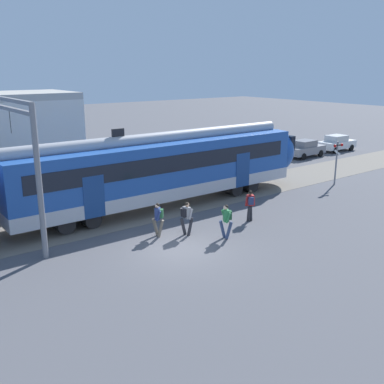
{
  "coord_description": "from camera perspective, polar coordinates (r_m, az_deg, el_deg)",
  "views": [
    {
      "loc": [
        -10.85,
        -15.17,
        7.8
      ],
      "look_at": [
        2.69,
        2.65,
        1.6
      ],
      "focal_mm": 42.0,
      "sensor_mm": 36.0,
      "label": 1
    }
  ],
  "objects": [
    {
      "name": "ground_plane",
      "position": [
        20.22,
        -1.55,
        -7.22
      ],
      "size": [
        160.0,
        160.0,
        0.0
      ],
      "primitive_type": "plane",
      "color": "#515156"
    },
    {
      "name": "pedestrian_navy",
      "position": [
        21.37,
        -4.31,
        -3.14
      ],
      "size": [
        0.51,
        0.67,
        1.67
      ],
      "color": "#6B6051",
      "rests_on": "ground"
    },
    {
      "name": "pedestrian_grey",
      "position": [
        21.47,
        -0.72,
        -3.01
      ],
      "size": [
        0.64,
        0.53,
        1.67
      ],
      "color": "#28282D",
      "rests_on": "ground"
    },
    {
      "name": "pedestrian_green",
      "position": [
        21.12,
        4.39,
        -3.37
      ],
      "size": [
        0.55,
        0.67,
        1.67
      ],
      "color": "navy",
      "rests_on": "ground"
    },
    {
      "name": "pedestrian_red",
      "position": [
        23.62,
        7.4,
        -1.41
      ],
      "size": [
        0.66,
        0.56,
        1.67
      ],
      "color": "#28282D",
      "rests_on": "ground"
    },
    {
      "name": "parked_car_silver",
      "position": [
        38.13,
        9.36,
        4.66
      ],
      "size": [
        4.01,
        1.78,
        1.54
      ],
      "color": "#B7BABF",
      "rests_on": "ground"
    },
    {
      "name": "parked_car_grey",
      "position": [
        41.96,
        14.18,
        5.38
      ],
      "size": [
        4.05,
        1.86,
        1.54
      ],
      "color": "gray",
      "rests_on": "ground"
    },
    {
      "name": "parked_car_white",
      "position": [
        45.95,
        17.92,
        5.94
      ],
      "size": [
        4.03,
        1.81,
        1.54
      ],
      "color": "silver",
      "rests_on": "ground"
    },
    {
      "name": "catenary_gantry",
      "position": [
        22.11,
        -21.78,
        5.3
      ],
      "size": [
        0.24,
        6.64,
        6.53
      ],
      "color": "gray",
      "rests_on": "ground"
    },
    {
      "name": "crossing_signal",
      "position": [
        32.21,
        17.93,
        4.37
      ],
      "size": [
        0.96,
        0.22,
        3.0
      ],
      "color": "gray",
      "rests_on": "ground"
    }
  ]
}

